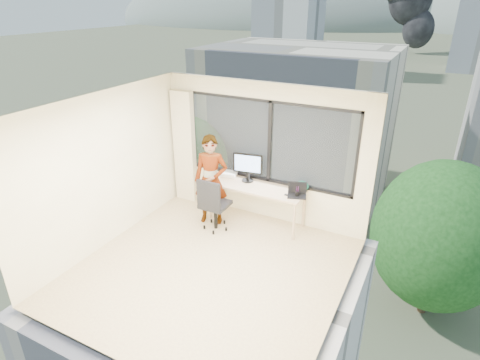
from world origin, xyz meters
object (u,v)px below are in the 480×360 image
Objects in this scene: chair at (215,203)px; handbag at (302,186)px; desk at (256,204)px; game_console at (229,174)px; laptop at (297,191)px; monitor at (248,167)px; person at (211,180)px.

handbag is at bearing 30.08° from chair.
desk is 0.80m from chair.
laptop is (1.48, -0.25, 0.07)m from game_console.
laptop is at bearing -18.20° from game_console.
chair is at bearing -89.96° from game_console.
desk is 0.93m from laptop.
desk is 0.72m from monitor.
monitor is at bearing 150.64° from desk.
desk is 1.05× the size of person.
chair reaches higher than handbag.
person is at bearing -155.28° from desk.
game_console is at bearing 163.43° from desk.
chair is at bearing -124.22° from monitor.
person is 1.59m from laptop.
handbag is at bearing -4.33° from monitor.
chair is 3.71× the size of game_console.
game_console is (-0.12, 0.75, 0.26)m from chair.
monitor reaches higher than game_console.
chair is 1.90× the size of monitor.
game_console is 0.83× the size of laptop.
chair is 0.91m from monitor.
chair is 0.80m from game_console.
laptop is (1.36, 0.50, 0.33)m from chair.
handbag is (1.05, 0.10, -0.19)m from monitor.
monitor reaches higher than desk.
laptop is at bearing -19.83° from monitor.
game_console is at bearing 152.48° from laptop.
monitor is (-0.25, 0.14, 0.65)m from desk.
person is 4.97× the size of laptop.
laptop reaches higher than game_console.
handbag reaches higher than desk.
game_console is 1.22× the size of handbag.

